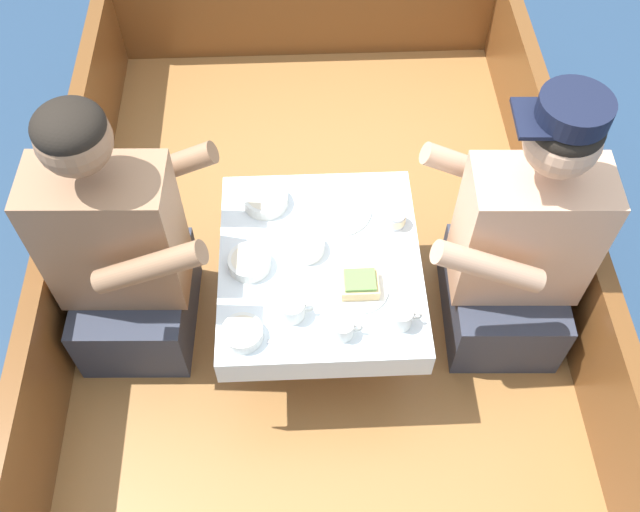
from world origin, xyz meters
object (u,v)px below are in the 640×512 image
object	(u,v)px
person_port	(121,255)
coffee_cup_starboard	(292,309)
coffee_cup_port	(343,329)
tin_can	(395,218)
coffee_cup_center	(402,317)
person_starboard	(518,250)
sandwich	(360,284)

from	to	relation	value
person_port	coffee_cup_starboard	bearing A→B (deg)	-20.88
coffee_cup_port	coffee_cup_starboard	xyz separation A→B (m)	(-0.15, 0.07, 0.00)
coffee_cup_starboard	tin_can	bearing A→B (deg)	44.01
coffee_cup_center	coffee_cup_starboard	bearing A→B (deg)	172.36
coffee_cup_port	tin_can	world-z (taller)	coffee_cup_port
tin_can	coffee_cup_center	bearing A→B (deg)	-93.17
person_starboard	sandwich	size ratio (longest dim) A/B	9.16
coffee_cup_port	coffee_cup_starboard	world-z (taller)	coffee_cup_starboard
tin_can	person_starboard	bearing A→B (deg)	-20.43
person_starboard	sandwich	distance (m)	0.51
person_port	coffee_cup_port	bearing A→B (deg)	-21.55
coffee_cup_center	tin_can	size ratio (longest dim) A/B	1.41
person_starboard	coffee_cup_starboard	size ratio (longest dim) A/B	9.77
sandwich	coffee_cup_starboard	xyz separation A→B (m)	(-0.20, -0.08, 0.00)
person_starboard	coffee_cup_port	distance (m)	0.62
coffee_cup_starboard	person_port	bearing A→B (deg)	156.98
coffee_cup_center	tin_can	bearing A→B (deg)	86.83
sandwich	tin_can	size ratio (longest dim) A/B	1.67
coffee_cup_port	coffee_cup_center	world-z (taller)	coffee_cup_center
person_starboard	tin_can	world-z (taller)	person_starboard
person_port	person_starboard	distance (m)	1.23
person_starboard	coffee_cup_center	xyz separation A→B (m)	(-0.39, -0.23, 0.01)
coffee_cup_starboard	coffee_cup_port	bearing A→B (deg)	-26.06
coffee_cup_port	coffee_cup_center	distance (m)	0.17
person_port	sandwich	world-z (taller)	person_port
coffee_cup_starboard	coffee_cup_center	distance (m)	0.32
coffee_cup_center	person_port	bearing A→B (deg)	162.48
person_port	tin_can	bearing A→B (deg)	8.87
coffee_cup_port	tin_can	size ratio (longest dim) A/B	1.36
coffee_cup_port	coffee_cup_starboard	distance (m)	0.16
sandwich	coffee_cup_port	distance (m)	0.16
sandwich	coffee_cup_port	size ratio (longest dim) A/B	1.23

